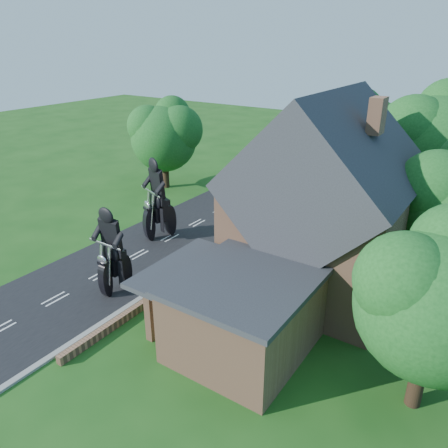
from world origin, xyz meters
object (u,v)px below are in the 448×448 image
Objects in this scene: annex at (242,312)px; motorcycle_follow at (160,226)px; house at (324,209)px; motorcycle_lead at (116,279)px; garden_wall at (214,257)px.

motorcycle_follow is at bearing 148.08° from annex.
motorcycle_lead is at bearing -142.03° from house.
motorcycle_follow reaches higher than garden_wall.
garden_wall is 6.11m from motorcycle_lead.
house is (6.19, 1.00, 4.14)m from garden_wall.
house reaches higher than motorcycle_lead.
garden_wall is at bearing -170.83° from house.
garden_wall is 2.15× the size of house.
motorcycle_follow is (-2.57, 6.34, 0.11)m from motorcycle_lead.
house reaches higher than motorcycle_follow.
garden_wall is 3.12× the size of annex.
house is 6.68× the size of motorcycle_lead.
garden_wall is 8.19m from annex.
motorcycle_follow is at bearing -67.19° from motorcycle_lead.
garden_wall is 7.52m from house.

